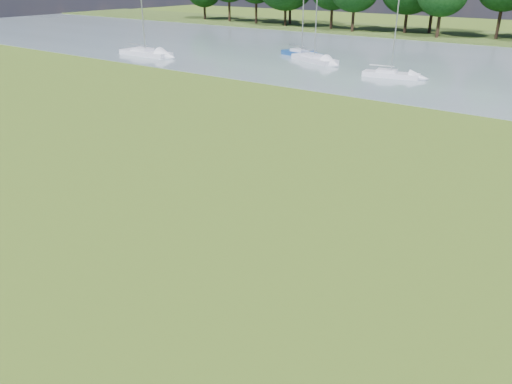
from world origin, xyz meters
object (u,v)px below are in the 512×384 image
Objects in this scene: sailboat_4 at (314,57)px; sailboat_5 at (390,73)px; sailboat_0 at (145,51)px; sailboat_1 at (301,52)px.

sailboat_4 is 11.53m from sailboat_5.
sailboat_4 is 1.16× the size of sailboat_5.
sailboat_4 is (19.27, 8.50, -0.01)m from sailboat_0.
sailboat_4 is at bearing -22.10° from sailboat_1.
sailboat_1 is at bearing 33.97° from sailboat_0.
sailboat_4 reaches higher than sailboat_0.
sailboat_0 reaches higher than sailboat_1.
sailboat_5 is at bearing -8.42° from sailboat_1.
sailboat_0 is at bearing -132.46° from sailboat_4.
sailboat_1 is 4.13m from sailboat_4.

